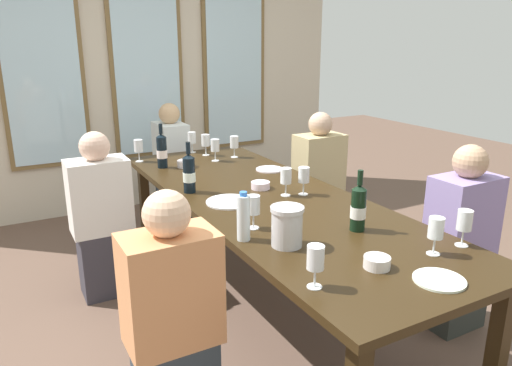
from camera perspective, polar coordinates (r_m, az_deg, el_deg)
The scene contains 30 objects.
ground_plane at distance 3.24m, azimuth 1.33°, elevation -14.21°, with size 12.00×12.00×0.00m, color brown.
back_wall_with_windows at distance 5.00m, azimuth -12.89°, elevation 13.85°, with size 4.19×0.10×2.90m.
dining_table at distance 2.95m, azimuth 1.42°, elevation -2.80°, with size 0.99×2.83×0.74m.
white_plate_0 at distance 2.08m, azimuth 20.79°, elevation -10.64°, with size 0.21×0.21×0.01m, color white.
white_plate_1 at distance 3.53m, azimuth 1.62°, elevation 1.62°, with size 0.20×0.20×0.01m, color white.
white_plate_2 at distance 2.83m, azimuth -3.14°, elevation -2.22°, with size 0.28×0.28×0.01m, color white.
metal_pitcher at distance 2.23m, azimuth 3.67°, elevation -5.09°, with size 0.16×0.16×0.19m.
wine_bottle_0 at distance 3.02m, azimuth -7.89°, elevation 1.15°, with size 0.08×0.08×0.32m.
wine_bottle_1 at distance 2.45m, azimuth 11.97°, elevation -2.87°, with size 0.08×0.08×0.31m.
wine_bottle_2 at distance 3.64m, azimuth -11.04°, elevation 3.75°, with size 0.08×0.08×0.33m.
tasting_bowl_0 at distance 2.11m, azimuth 14.07°, elevation -9.06°, with size 0.11×0.11×0.05m, color white.
tasting_bowl_1 at distance 3.09m, azimuth 0.53°, elevation -0.27°, with size 0.12×0.12×0.04m, color white.
tasting_bowl_2 at distance 3.65m, azimuth -8.30°, elevation 2.27°, with size 0.13×0.13×0.05m, color white.
water_bottle at distance 2.28m, azimuth -1.49°, elevation -4.08°, with size 0.06×0.06×0.24m.
wine_glass_0 at distance 3.89m, azimuth -2.58°, elevation 4.79°, with size 0.07×0.07×0.17m.
wine_glass_1 at distance 1.87m, azimuth 7.03°, elevation -8.83°, with size 0.07×0.07×0.17m.
wine_glass_2 at distance 2.96m, azimuth 5.66°, elevation 0.88°, with size 0.07×0.07×0.17m.
wine_glass_3 at distance 3.78m, azimuth -4.85°, elevation 4.33°, with size 0.07×0.07×0.17m.
wine_glass_4 at distance 3.98m, azimuth -5.97°, elevation 4.91°, with size 0.07×0.07×0.17m.
wine_glass_5 at distance 2.42m, azimuth -0.31°, elevation -2.79°, with size 0.07×0.07×0.17m.
wine_glass_6 at distance 2.27m, azimuth 20.45°, elevation -5.09°, with size 0.07×0.07×0.17m.
wine_glass_7 at distance 2.93m, azimuth 3.55°, elevation 0.77°, with size 0.07×0.07×0.17m.
wine_glass_8 at distance 4.09m, azimuth -7.58°, elevation 5.26°, with size 0.07×0.07×0.17m.
wine_glass_9 at distance 2.41m, azimuth 23.37°, elevation -4.24°, with size 0.07×0.07×0.17m.
wine_glass_10 at distance 3.86m, azimuth -13.70°, elevation 4.22°, with size 0.07×0.07×0.17m.
seated_person_0 at distance 2.11m, azimuth -9.78°, elevation -16.15°, with size 0.38×0.24×1.11m.
seated_person_1 at distance 3.04m, azimuth 22.88°, elevation -6.63°, with size 0.38×0.24×1.11m.
seated_person_2 at distance 3.32m, azimuth -17.74°, elevation -4.15°, with size 0.38×0.24×1.11m.
seated_person_3 at distance 3.98m, azimuth 7.34°, elevation -0.05°, with size 0.38×0.24×1.11m.
seated_person_4 at distance 4.54m, azimuth -9.88°, elevation 1.93°, with size 0.24×0.38×1.11m.
Camera 1 is at (-1.40, -2.40, 1.66)m, focal length 33.93 mm.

